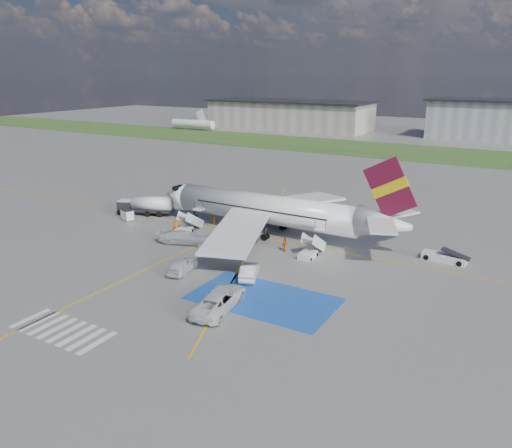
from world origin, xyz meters
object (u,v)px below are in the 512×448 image
Objects in this scene: fuel_tanker at (146,207)px; belt_loader at (445,258)px; car_silver_a at (182,265)px; gpu_cart at (127,216)px; airliner at (275,210)px; van_white_a at (219,297)px; van_white_b at (186,236)px; car_silver_b at (249,271)px.

belt_loader is (43.23, 2.80, -0.81)m from fuel_tanker.
gpu_cart is at bearing -42.01° from car_silver_a.
van_white_a is at bearing -74.74° from airliner.
fuel_tanker is 15.58m from van_white_b.
belt_loader is 0.98× the size of van_white_b.
gpu_cart is 22.55m from car_silver_a.
car_silver_a is (19.40, -11.49, 0.08)m from gpu_cart.
van_white_b is (13.62, -7.56, -0.13)m from fuel_tanker.
car_silver_a reaches higher than car_silver_b.
fuel_tanker is at bearing -172.89° from belt_loader.
airliner is 21.77m from fuel_tanker.
airliner is 4.30× the size of fuel_tanker.
car_silver_a is at bearing -98.47° from airliner.
car_silver_a is at bearing -11.19° from gpu_cart.
belt_loader is 23.10m from car_silver_b.
car_silver_b is at bearing -90.93° from van_white_a.
airliner reaches higher than van_white_b.
car_silver_a is 0.87× the size of van_white_b.
van_white_a is at bearing 137.24° from car_silver_a.
gpu_cart is 14.42m from van_white_b.
gpu_cart is 28.06m from car_silver_b.
belt_loader is 0.88× the size of van_white_a.
fuel_tanker is 1.40× the size of van_white_a.
belt_loader is at bearing -134.85° from van_white_a.
gpu_cart is at bearing -42.39° from car_silver_b.
airliner is 22.66m from gpu_cart.
airliner is 6.88× the size of belt_loader.
van_white_a reaches higher than van_white_b.
van_white_b reaches higher than gpu_cart.
airliner reaches higher than van_white_a.
fuel_tanker is (-21.61, -1.46, -2.19)m from airliner.
fuel_tanker is 34.28m from van_white_a.
van_white_b is at bearing -50.93° from fuel_tanker.
van_white_a is (27.85, -16.63, 0.41)m from gpu_cart.
belt_loader reaches higher than car_silver_b.
fuel_tanker is at bearing 105.16° from gpu_cart.
airliner reaches higher than fuel_tanker.
van_white_a reaches higher than car_silver_b.
fuel_tanker is 1.60× the size of belt_loader.
fuel_tanker reaches higher than car_silver_b.
fuel_tanker reaches higher than belt_loader.
gpu_cart reaches higher than car_silver_b.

